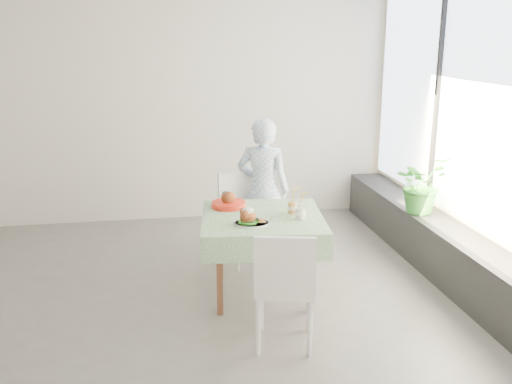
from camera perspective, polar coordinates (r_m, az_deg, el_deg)
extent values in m
plane|color=#585653|center=(5.11, -10.28, -11.17)|extent=(6.00, 6.00, 0.00)
cube|color=silver|center=(7.13, -10.80, 8.15)|extent=(6.00, 0.02, 2.80)
cube|color=silver|center=(2.25, -12.02, -7.33)|extent=(6.00, 0.02, 2.80)
cube|color=silver|center=(5.48, 22.18, 5.20)|extent=(0.02, 5.00, 2.80)
cube|color=#D1E0F9|center=(5.43, 22.17, 7.80)|extent=(0.01, 4.80, 2.18)
cube|color=black|center=(5.68, 19.29, -6.28)|extent=(0.40, 4.80, 0.50)
cube|color=brown|center=(4.99, 0.66, -2.73)|extent=(1.00, 1.00, 0.04)
cube|color=silver|center=(4.98, 0.67, -2.44)|extent=(1.15, 1.15, 0.01)
cube|color=white|center=(5.80, -1.00, -2.71)|extent=(0.54, 0.54, 0.04)
cube|color=white|center=(5.90, -1.86, -0.01)|extent=(0.42, 0.17, 0.43)
cube|color=white|center=(4.29, 2.90, -9.37)|extent=(0.52, 0.52, 0.04)
cube|color=white|center=(4.01, 2.90, -7.45)|extent=(0.43, 0.14, 0.44)
imported|color=#94B9EC|center=(5.83, 0.72, 0.26)|extent=(0.64, 0.54, 1.48)
cylinder|color=white|center=(4.75, -0.43, -3.15)|extent=(0.30, 0.30, 0.02)
cylinder|color=#195314|center=(4.74, -0.83, -3.01)|extent=(0.16, 0.16, 0.02)
ellipsoid|color=brown|center=(4.73, -0.83, -2.47)|extent=(0.14, 0.13, 0.11)
ellipsoid|color=white|center=(4.71, -0.83, -1.92)|extent=(0.10, 0.09, 0.07)
cylinder|color=#A4220F|center=(4.75, 0.68, -2.89)|extent=(0.05, 0.05, 0.03)
cylinder|color=white|center=(5.04, 3.69, -1.43)|extent=(0.09, 0.09, 0.13)
cylinder|color=orange|center=(5.04, 3.68, -1.60)|extent=(0.08, 0.08, 0.09)
cylinder|color=white|center=(5.02, 3.70, -0.70)|extent=(0.09, 0.09, 0.01)
cylinder|color=yellow|center=(5.01, 3.77, -0.19)|extent=(0.01, 0.03, 0.18)
cylinder|color=white|center=(4.89, 4.45, -1.97)|extent=(0.09, 0.09, 0.13)
cylinder|color=white|center=(4.89, 4.44, -2.14)|extent=(0.08, 0.08, 0.10)
cylinder|color=white|center=(4.87, 4.46, -1.20)|extent=(0.10, 0.10, 0.01)
cylinder|color=yellow|center=(4.86, 4.54, -0.67)|extent=(0.01, 0.03, 0.18)
cylinder|color=red|center=(5.23, -2.77, -1.26)|extent=(0.31, 0.31, 0.05)
cylinder|color=white|center=(5.22, -2.77, -1.12)|extent=(0.26, 0.26, 0.02)
ellipsoid|color=brown|center=(5.21, -2.78, -0.58)|extent=(0.14, 0.13, 0.12)
imported|color=#2C7025|center=(6.05, 16.21, 0.77)|extent=(0.68, 0.65, 0.60)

